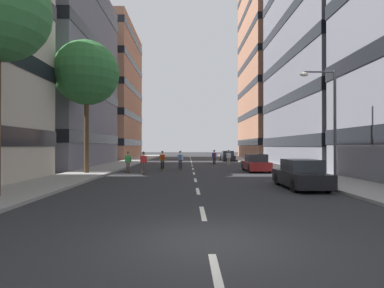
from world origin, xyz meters
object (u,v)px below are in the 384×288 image
skater_4 (214,156)px  parked_car_far (228,156)px  skater_1 (144,161)px  skater_3 (128,161)px  streetlamp_right (329,113)px  parked_car_near (256,164)px  street_tree_near (87,73)px  skater_2 (162,159)px  skater_0 (180,159)px  skater_5 (229,157)px  parked_car_mid (301,175)px

skater_4 → parked_car_far: bearing=73.5°
skater_1 → skater_3: 1.76m
streetlamp_right → parked_car_near: bearing=104.1°
skater_4 → streetlamp_right: bearing=-75.0°
street_tree_near → skater_2: (5.59, 4.39, -6.92)m
skater_0 → skater_1: same height
skater_5 → streetlamp_right: bearing=-78.3°
parked_car_near → skater_2: (-8.27, 1.83, 0.32)m
skater_1 → streetlamp_right: bearing=-30.8°
parked_car_mid → skater_5: bearing=93.9°
street_tree_near → skater_1: 8.24m
parked_car_far → skater_5: skater_5 is taller
skater_5 → skater_4: bearing=131.0°
parked_car_mid → skater_0: 14.77m
street_tree_near → streetlamp_right: size_ratio=1.59×
parked_car_far → parked_car_mid: bearing=-90.0°
parked_car_mid → streetlamp_right: size_ratio=0.68×
street_tree_near → skater_4: bearing=48.2°
skater_2 → skater_5: 9.42m
parked_car_mid → streetlamp_right: 4.48m
parked_car_mid → parked_car_far: (0.00, 30.00, 0.00)m
skater_2 → skater_4: (5.50, 8.02, 0.00)m
skater_0 → skater_2: size_ratio=1.00×
streetlamp_right → skater_0: bearing=127.9°
skater_3 → skater_0: bearing=38.8°
skater_1 → skater_4: same height
parked_car_far → streetlamp_right: streetlamp_right is taller
skater_0 → skater_1: (-2.84, -4.45, -0.03)m
skater_3 → streetlamp_right: bearing=-31.3°
parked_car_far → skater_3: size_ratio=2.47×
streetlamp_right → skater_5: (-3.58, 17.21, -3.15)m
skater_0 → skater_4: 8.40m
skater_1 → skater_3: size_ratio=1.00×
parked_car_mid → skater_5: 19.00m
skater_1 → skater_3: same height
skater_4 → skater_5: bearing=-49.0°
streetlamp_right → skater_3: (-13.18, 8.01, -3.15)m
parked_car_far → skater_0: 18.08m
skater_0 → skater_4: same height
skater_2 → skater_5: same height
skater_3 → skater_4: 13.59m
skater_3 → parked_car_far: bearing=61.7°
skater_2 → skater_1: bearing=-107.1°
parked_car_near → skater_3: 10.96m
skater_2 → skater_3: same height
parked_car_mid → skater_5: skater_5 is taller
parked_car_near → skater_5: size_ratio=2.47×
skater_1 → skater_3: bearing=144.5°
parked_car_far → skater_2: size_ratio=2.47×
skater_3 → skater_5: 13.30m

